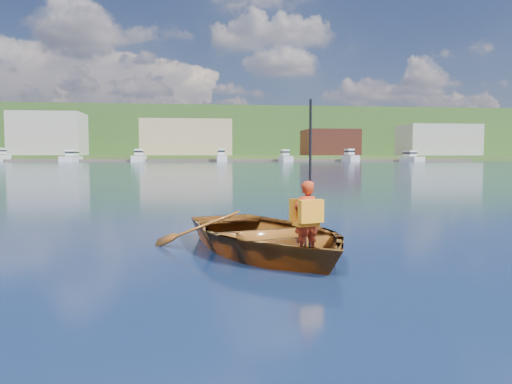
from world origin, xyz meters
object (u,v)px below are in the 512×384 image
object	(u,v)px
marina_yachts	(170,157)
child_paddler	(306,216)
rowboat	(266,236)
dock	(233,160)

from	to	relation	value
marina_yachts	child_paddler	bearing A→B (deg)	-86.25
rowboat	marina_yachts	distance (m)	143.40
rowboat	marina_yachts	xyz separation A→B (m)	(-9.01, 143.11, 1.13)
dock	marina_yachts	world-z (taller)	marina_yachts
child_paddler	dock	xyz separation A→B (m)	(9.72, 148.60, -0.22)
rowboat	dock	world-z (taller)	dock
rowboat	marina_yachts	world-z (taller)	marina_yachts
rowboat	dock	size ratio (longest dim) A/B	0.03
rowboat	marina_yachts	bearing A→B (deg)	93.60
child_paddler	marina_yachts	bearing A→B (deg)	93.75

